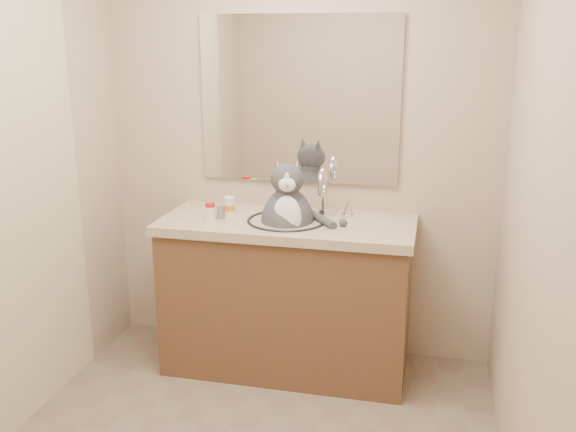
% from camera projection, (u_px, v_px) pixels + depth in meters
% --- Properties ---
extents(room, '(2.22, 2.52, 2.42)m').
position_uv_depth(room, '(228.00, 200.00, 2.38)').
color(room, '#7D6D56').
rests_on(room, ground).
extents(vanity, '(1.34, 0.59, 1.12)m').
position_uv_depth(vanity, '(287.00, 291.00, 3.49)').
color(vanity, brown).
rests_on(vanity, ground).
extents(mirror, '(1.10, 0.02, 0.90)m').
position_uv_depth(mirror, '(299.00, 100.00, 3.47)').
color(mirror, white).
rests_on(mirror, room).
extents(shower_curtain, '(0.02, 1.30, 1.93)m').
position_uv_depth(shower_curtain, '(4.00, 219.00, 2.75)').
color(shower_curtain, beige).
rests_on(shower_curtain, ground).
extents(cat, '(0.44, 0.36, 0.55)m').
position_uv_depth(cat, '(288.00, 218.00, 3.35)').
color(cat, '#444449').
rests_on(cat, vanity).
extents(pill_bottle_redcap, '(0.07, 0.07, 0.09)m').
position_uv_depth(pill_bottle_redcap, '(210.00, 211.00, 3.39)').
color(pill_bottle_redcap, white).
rests_on(pill_bottle_redcap, vanity).
extents(pill_bottle_orange, '(0.07, 0.07, 0.10)m').
position_uv_depth(pill_bottle_orange, '(230.00, 206.00, 3.48)').
color(pill_bottle_orange, white).
rests_on(pill_bottle_orange, vanity).
extents(grey_canister, '(0.05, 0.05, 0.07)m').
position_uv_depth(grey_canister, '(221.00, 212.00, 3.39)').
color(grey_canister, gray).
rests_on(grey_canister, vanity).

